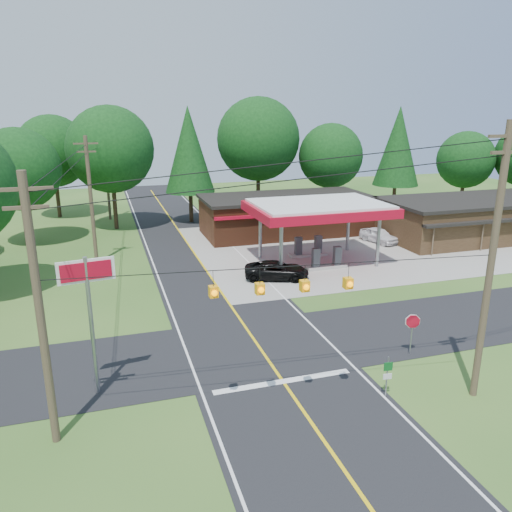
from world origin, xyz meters
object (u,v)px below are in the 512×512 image
object	(u,v)px
sedan_car	(379,235)
octagonal_stop_sign	(412,325)
big_stop_sign	(89,296)
suv_car	(277,270)
gas_canopy	(319,210)

from	to	relation	value
sedan_car	octagonal_stop_sign	distance (m)	22.39
sedan_car	big_stop_sign	bearing A→B (deg)	-157.63
suv_car	octagonal_stop_sign	world-z (taller)	octagonal_stop_sign
sedan_car	octagonal_stop_sign	xyz separation A→B (m)	(-10.00, -20.01, 0.95)
gas_canopy	big_stop_sign	distance (m)	22.68
big_stop_sign	octagonal_stop_sign	xyz separation A→B (m)	(15.00, -1.00, -2.88)
big_stop_sign	gas_canopy	bearing A→B (deg)	41.44
gas_canopy	octagonal_stop_sign	size ratio (longest dim) A/B	4.83
gas_canopy	sedan_car	world-z (taller)	gas_canopy
suv_car	big_stop_sign	bearing A→B (deg)	152.63
sedan_car	gas_canopy	bearing A→B (deg)	-168.31
gas_canopy	octagonal_stop_sign	xyz separation A→B (m)	(-2.00, -16.01, -2.64)
gas_canopy	sedan_car	xyz separation A→B (m)	(8.00, 4.00, -3.59)
big_stop_sign	octagonal_stop_sign	bearing A→B (deg)	-3.83
suv_car	sedan_car	bearing A→B (deg)	-41.98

